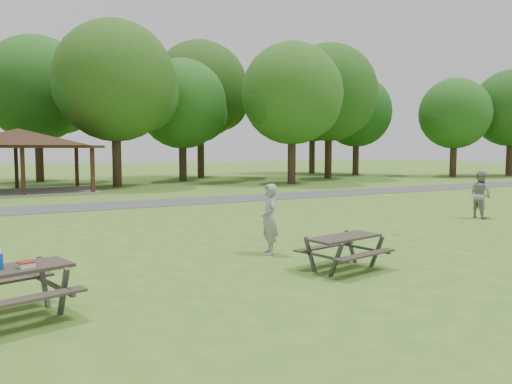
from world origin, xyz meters
The scene contains 17 objects.
ground centered at (0.00, 0.00, 0.00)m, with size 160.00×160.00×0.00m, color #416C1E.
asphalt_path centered at (0.00, 14.00, 0.01)m, with size 120.00×3.20×0.02m, color #3F3F41.
pavilion centered at (-4.00, 24.00, 3.06)m, with size 8.60×7.01×3.76m.
tree_row_e centered at (2.10, 25.03, 6.78)m, with size 8.40×8.00×11.02m.
tree_row_f centered at (8.09, 28.53, 5.84)m, with size 7.35×7.00×9.55m.
tree_row_g centered at (14.09, 22.03, 6.33)m, with size 7.77×7.40×10.25m.
tree_row_h centered at (20.10, 25.53, 7.03)m, with size 8.61×8.20×11.37m.
tree_row_i centered at (26.08, 29.03, 5.91)m, with size 7.14×6.80×9.52m.
tree_row_j centered at (32.08, 22.53, 5.56)m, with size 6.72×6.40×8.96m.
tree_deep_b centered at (-1.90, 33.03, 6.89)m, with size 8.40×8.00×11.13m.
tree_deep_c centered at (11.10, 32.03, 7.44)m, with size 8.82×8.40×11.90m.
tree_deep_d centered at (24.10, 33.53, 7.03)m, with size 8.40×8.00×11.27m.
tree_flank_right centered at (38.09, 21.03, 6.15)m, with size 7.56×7.20×9.97m.
picnic_table_middle centered at (0.63, -0.52, 0.55)m, with size 1.93×1.66×0.74m.
frisbee_in_flight centered at (4.60, 2.35, 1.18)m, with size 0.35×0.35×0.02m.
frisbee_thrower centered at (0.03, 1.60, 0.86)m, with size 0.63×0.41×1.72m, color gray.
frisbee_catcher centered at (10.08, 3.26, 0.88)m, with size 0.85×0.66×1.75m, color gray.
Camera 1 is at (-6.08, -8.75, 2.58)m, focal length 35.00 mm.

